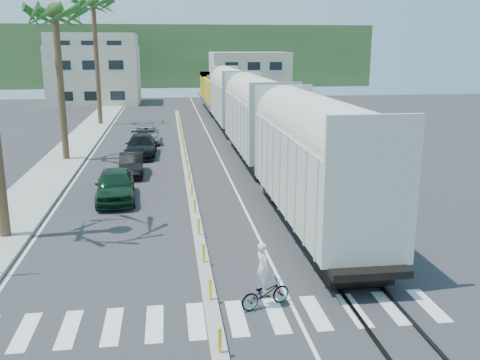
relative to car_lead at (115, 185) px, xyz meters
name	(u,v)px	position (x,y,z in m)	size (l,w,h in m)	color
ground	(208,290)	(3.94, -11.22, -0.83)	(140.00, 140.00, 0.00)	#28282B
sidewalk	(71,152)	(-4.56, 13.78, -0.76)	(3.00, 90.00, 0.15)	gray
rails	(242,141)	(8.94, 16.78, -0.80)	(1.56, 100.00, 0.06)	black
median	(186,162)	(3.94, 8.74, -0.75)	(0.45, 60.00, 0.85)	gray
crosswalk	(213,319)	(3.94, -13.22, -0.83)	(14.00, 2.20, 0.01)	silver
lane_markings	(156,150)	(1.79, 13.78, -0.83)	(9.42, 90.00, 0.01)	silver
freight_train	(245,110)	(8.94, 14.82, 2.07)	(3.00, 60.94, 5.85)	#BAB7AB
palm_trees	(59,1)	(-4.16, 11.48, 9.97)	(3.50, 37.20, 13.75)	brown
buildings	(133,69)	(-2.47, 60.44, 3.53)	(38.00, 27.00, 10.00)	#B8AF92
hillside	(171,56)	(3.94, 88.78, 5.17)	(80.00, 20.00, 12.00)	#385628
car_lead	(115,185)	(0.00, 0.00, 0.00)	(2.29, 5.01, 1.67)	black
car_second	(132,165)	(0.48, 5.67, -0.16)	(1.60, 4.17, 1.35)	black
car_third	(141,146)	(0.82, 11.64, -0.06)	(2.28, 5.37, 1.54)	black
car_rear	(146,135)	(0.99, 17.37, -0.16)	(2.44, 4.92, 1.34)	#9C9EA1
cyclist	(265,287)	(5.59, -12.60, -0.19)	(1.74, 2.08, 2.09)	#9EA0A5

